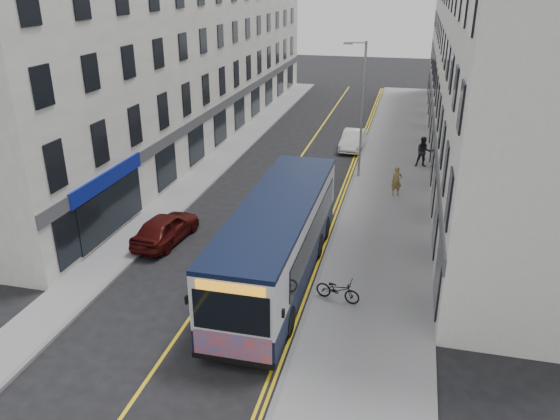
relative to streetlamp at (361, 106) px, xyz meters
The scene contains 17 objects.
ground 15.25m from the streetlamp, 106.58° to the right, with size 140.00×140.00×0.00m, color black.
pavement_east 5.20m from the streetlamp, 43.87° to the right, with size 4.50×64.00×0.12m, color gray.
pavement_west 10.33m from the streetlamp, 167.70° to the right, with size 2.00×64.00×0.12m, color gray.
kerb_east 4.76m from the streetlamp, 94.85° to the right, with size 0.18×64.00×0.13m, color slate.
kerb_west 9.45m from the streetlamp, 166.24° to the right, with size 0.18×64.00×0.13m, color slate.
road_centre_line 6.37m from the streetlamp, 154.37° to the right, with size 0.12×64.00×0.01m, color yellow.
road_dbl_yellow_inner 4.85m from the streetlamp, 107.21° to the right, with size 0.10×64.00×0.01m, color yellow.
road_dbl_yellow_outer 4.83m from the streetlamp, 101.85° to the right, with size 0.10×64.00×0.01m, color yellow.
terrace_east 10.35m from the streetlamp, 43.68° to the left, with size 6.00×46.00×13.00m, color white.
terrace_west 15.06m from the streetlamp, 152.01° to the left, with size 6.00×46.00×13.00m, color white.
streetlamp is the anchor object (origin of this frame).
city_bus 13.35m from the streetlamp, 97.62° to the right, with size 2.71×11.63×3.38m.
bicycle 14.69m from the streetlamp, 86.72° to the right, with size 0.59×1.70×0.90m, color black.
pedestrian_near 5.03m from the streetlamp, 48.60° to the right, with size 0.59×0.39×1.62m, color olive.
pedestrian_far 5.74m from the streetlamp, 35.36° to the left, with size 0.94×0.73×1.93m, color black.
car_white 7.11m from the streetlamp, 99.21° to the left, with size 1.40×4.02×1.33m, color white.
car_maroon 13.75m from the streetlamp, 124.84° to the right, with size 1.63×4.04×1.38m, color #440D0B.
Camera 1 is at (7.01, -17.58, 11.18)m, focal length 35.00 mm.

